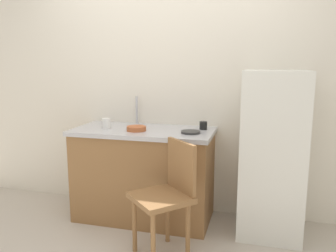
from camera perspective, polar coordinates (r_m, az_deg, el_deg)
back_wall at (r=3.45m, az=-0.22°, el=6.67°), size 4.80×0.10×2.50m
cabinet_base at (r=3.32m, az=-3.98°, el=-8.24°), size 1.26×0.60×0.83m
countertop at (r=3.21m, az=-4.08°, el=-0.86°), size 1.30×0.64×0.04m
faucet at (r=3.47m, az=-5.19°, el=2.63°), size 0.02×0.02×0.28m
refrigerator at (r=3.09m, az=16.85°, el=-4.44°), size 0.53×0.57×1.42m
chair at (r=2.68m, az=-0.06°, el=-11.00°), size 0.57×0.57×0.89m
terracotta_bowl at (r=3.13m, az=-5.27°, el=-0.41°), size 0.18×0.18×0.04m
hotplate at (r=3.02m, az=3.77°, el=-1.01°), size 0.17×0.17×0.02m
cup_white at (r=3.28m, az=-10.15°, el=0.44°), size 0.08×0.08×0.10m
cup_black at (r=3.19m, az=5.87°, el=0.08°), size 0.07×0.07×0.07m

